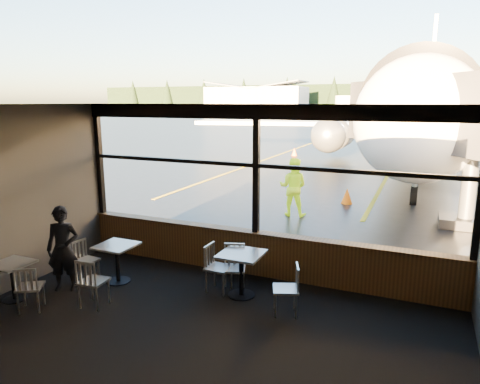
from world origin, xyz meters
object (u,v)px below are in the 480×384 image
Objects in this scene: chair_near_n at (234,269)px; chair_mid_w at (87,261)px; chair_mid_s at (94,282)px; ground_crew at (293,187)px; cafe_table_left at (13,281)px; chair_left_s at (30,287)px; cafe_table_near at (241,275)px; chair_near_w at (219,268)px; cone_wing at (294,152)px; airliner at (430,67)px; cafe_table_mid at (117,263)px; chair_near_e at (286,290)px; jet_bridge at (446,149)px; cone_nose at (347,196)px; passenger at (63,249)px.

chair_mid_w is (-2.91, -0.70, -0.04)m from chair_near_n.
chair_mid_s is 7.50m from ground_crew.
cafe_table_left is 0.78× the size of chair_near_n.
cafe_table_left is 0.85× the size of chair_left_s.
cafe_table_near is 0.92× the size of chair_mid_s.
ground_crew reaches higher than cafe_table_near.
chair_near_w is 21.20m from cone_wing.
ground_crew is (-0.58, 5.84, 0.46)m from chair_near_n.
airliner reaches higher than chair_near_n.
cafe_table_mid is 21.27m from cone_wing.
chair_near_e is 0.97× the size of chair_mid_s.
airliner is 14.99m from jet_bridge.
cone_nose is at bearing -114.35° from chair_near_n.
chair_near_w reaches higher than cafe_table_left.
cafe_table_mid is 1.51× the size of cone_wing.
cafe_table_mid is at bearing -77.32° from chair_near_w.
jet_bridge is 9.93m from chair_mid_s.
jet_bridge is 6.19× the size of passenger.
cafe_table_near is 1.53× the size of cone_nose.
chair_mid_s is at bearing 87.87° from chair_near_e.
ground_crew reaches higher than chair_mid_w.
chair_near_w is at bearing 4.60° from chair_left_s.
cafe_table_near is 1.07× the size of cafe_table_mid.
chair_mid_s is 1.09m from passenger.
cafe_table_left is (-7.20, -8.34, -1.86)m from jet_bridge.
ground_crew is (-1.74, 6.29, 0.47)m from chair_near_e.
airliner reaches higher than ground_crew.
chair_mid_w is at bearing -162.91° from cafe_table_mid.
chair_mid_s is (1.51, 0.39, 0.10)m from cafe_table_left.
airliner is 23.11m from chair_mid_w.
chair_near_w is at bearing 107.68° from chair_mid_w.
chair_near_w is 5.96m from ground_crew.
chair_mid_s is at bearing 53.21° from chair_mid_w.
cafe_table_near is at bearing 25.59° from cafe_table_left.
passenger is 3.16× the size of cone_wing.
jet_bridge is at bearing 48.57° from chair_mid_s.
chair_left_s is at bearing 69.88° from ground_crew.
chair_mid_s is at bearing -44.12° from passenger.
chair_near_e is at bearing 12.52° from chair_mid_s.
cone_nose is (-2.28, -12.92, -5.24)m from airliner.
ground_crew is (-0.32, 5.94, 0.45)m from chair_near_w.
chair_near_n is at bearing 12.66° from cafe_table_mid.
cafe_table_left reaches higher than cone_nose.
chair_near_w is at bearing 55.46° from chair_near_e.
chair_mid_w is at bearing 63.07° from cafe_table_left.
cafe_table_mid is 0.85× the size of chair_near_w.
passenger is (0.53, 0.70, 0.47)m from cafe_table_left.
airliner is at bearing 169.54° from chair_mid_w.
cafe_table_near is at bearing 26.30° from chair_mid_s.
chair_mid_s is 1.09× the size of chair_left_s.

